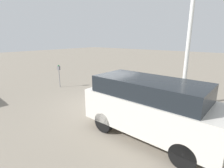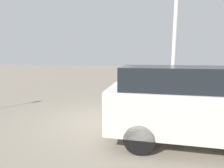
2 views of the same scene
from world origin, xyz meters
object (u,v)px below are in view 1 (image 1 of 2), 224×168
lamp_post (187,56)px  parked_van (150,106)px  parking_meter_near (122,87)px  parking_meter_far (59,71)px

lamp_post → parked_van: 3.91m
parking_meter_near → parking_meter_far: parking_meter_far is taller
parking_meter_far → parked_van: (7.80, -1.82, -0.02)m
parking_meter_far → parked_van: size_ratio=0.33×
parking_meter_near → lamp_post: size_ratio=0.20×
parking_meter_near → parked_van: 2.90m
parked_van → parking_meter_far: bearing=169.0°
parking_meter_near → parked_van: bearing=-40.3°
parked_van → lamp_post: bearing=92.2°
parking_meter_far → lamp_post: 8.13m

